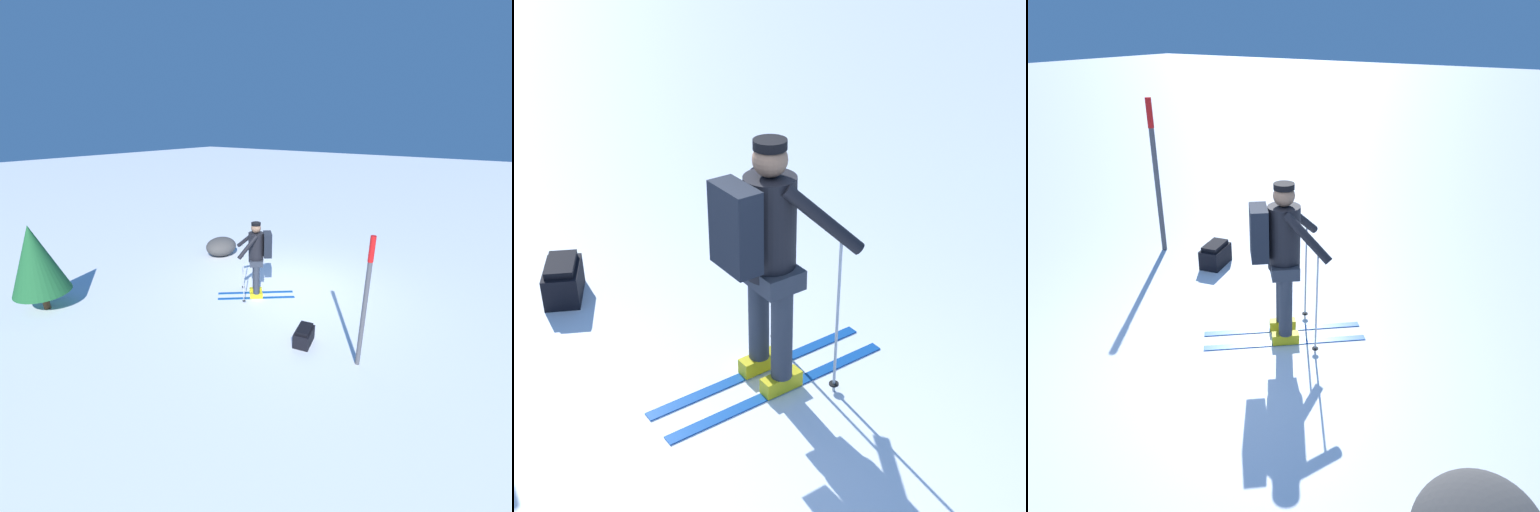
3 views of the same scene
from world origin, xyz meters
TOP-DOWN VIEW (x-y plane):
  - ground_plane at (0.00, 0.00)m, footprint 80.00×80.00m
  - skier at (-0.74, 0.39)m, footprint 1.44×1.65m
  - dropped_backpack at (-1.79, -1.44)m, footprint 0.55×0.39m
  - trail_marker at (-1.78, -2.48)m, footprint 0.09×0.09m
  - rock_boulder at (0.81, 2.92)m, footprint 1.02×0.87m
  - pine_tree at (-4.03, 3.86)m, footprint 1.17×1.17m

SIDE VIEW (x-z plane):
  - ground_plane at x=0.00m, z-range 0.00..0.00m
  - dropped_backpack at x=-1.79m, z-range -0.01..0.34m
  - rock_boulder at x=0.81m, z-range 0.00..0.56m
  - skier at x=-0.74m, z-range 0.16..1.98m
  - pine_tree at x=-4.03m, z-range 0.21..2.15m
  - trail_marker at x=-1.78m, z-range 0.18..2.51m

